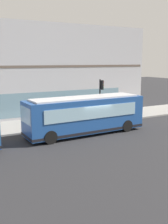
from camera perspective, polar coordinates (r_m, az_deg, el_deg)
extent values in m
plane|color=#262628|center=(22.14, 1.63, -4.66)|extent=(120.00, 120.00, 0.00)
cube|color=gray|center=(26.47, -3.87, -1.94)|extent=(4.88, 40.00, 0.15)
cube|color=#A8A8AD|center=(31.14, -8.47, 8.80)|extent=(6.58, 22.94, 9.75)
cube|color=brown|center=(28.20, -6.25, 9.64)|extent=(0.36, 22.48, 0.24)
cube|color=slate|center=(28.43, -6.02, 2.04)|extent=(0.12, 16.06, 2.40)
cube|color=#1E478C|center=(21.81, 0.33, -0.57)|extent=(2.72, 10.05, 2.70)
cube|color=silver|center=(21.57, 0.33, 3.10)|extent=(2.32, 9.04, 0.12)
cube|color=#8CB2C6|center=(19.74, -12.27, -0.70)|extent=(2.20, 0.13, 1.20)
cube|color=#8CB2C6|center=(22.82, -1.28, 0.96)|extent=(0.24, 8.20, 1.00)
cube|color=#8CB2C6|center=(20.66, 2.10, -0.09)|extent=(0.24, 8.20, 1.00)
cube|color=black|center=(22.07, 0.32, -3.55)|extent=(2.76, 10.09, 0.20)
cylinder|color=black|center=(21.58, -9.54, -3.85)|extent=(0.32, 1.01, 1.00)
cylinder|color=black|center=(19.51, -7.17, -5.36)|extent=(0.32, 1.01, 1.00)
cylinder|color=black|center=(24.79, 5.79, -1.84)|extent=(0.32, 1.01, 1.00)
cylinder|color=black|center=(23.02, 9.13, -2.91)|extent=(0.32, 1.01, 1.00)
cylinder|color=black|center=(25.86, 3.40, 2.50)|extent=(0.14, 0.14, 4.05)
cube|color=black|center=(25.79, 3.79, 5.77)|extent=(0.32, 0.24, 0.90)
sphere|color=red|center=(25.83, 4.05, 6.40)|extent=(0.20, 0.20, 0.20)
sphere|color=yellow|center=(25.85, 4.04, 5.78)|extent=(0.20, 0.20, 0.20)
sphere|color=green|center=(25.88, 4.03, 5.16)|extent=(0.20, 0.20, 0.20)
cylinder|color=yellow|center=(27.57, -4.01, -0.68)|extent=(0.24, 0.24, 0.55)
sphere|color=yellow|center=(27.50, -4.02, 0.04)|extent=(0.22, 0.22, 0.22)
cylinder|color=yellow|center=(27.63, -3.69, -0.55)|extent=(0.10, 0.12, 0.10)
cylinder|color=yellow|center=(27.71, -4.16, -0.52)|extent=(0.12, 0.10, 0.10)
cylinder|color=#3F8C4C|center=(26.72, -5.32, -0.81)|extent=(0.14, 0.14, 0.79)
cylinder|color=#3F8C4C|center=(26.73, -5.71, -0.81)|extent=(0.14, 0.14, 0.79)
cylinder|color=#3F8C4C|center=(26.59, -5.54, 0.68)|extent=(0.32, 0.32, 0.62)
sphere|color=beige|center=(26.52, -5.56, 1.57)|extent=(0.21, 0.21, 0.21)
cylinder|color=black|center=(30.20, 9.64, 0.42)|extent=(0.14, 0.14, 0.77)
cylinder|color=black|center=(30.20, 9.98, 0.41)|extent=(0.14, 0.14, 0.77)
cylinder|color=black|center=(30.08, 9.85, 1.71)|extent=(0.32, 0.32, 0.61)
sphere|color=beige|center=(30.02, 9.88, 2.49)|extent=(0.21, 0.21, 0.21)
cube|color=#BF3F19|center=(29.79, 6.73, 0.48)|extent=(0.44, 0.40, 0.90)
cube|color=#8CB2C6|center=(29.88, 7.07, 0.85)|extent=(0.35, 0.03, 0.30)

